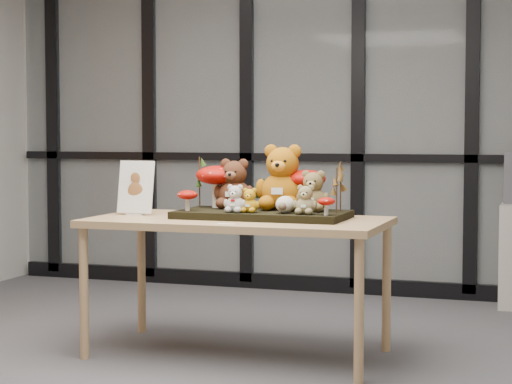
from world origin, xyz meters
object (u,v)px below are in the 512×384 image
(mushroom_front_right, at_px, (326,205))
(sign_holder, at_px, (136,189))
(mushroom_back_left, at_px, (217,184))
(display_table, at_px, (238,230))
(diorama_tray, at_px, (262,215))
(bear_pooh_yellow, at_px, (283,174))
(bear_small_yellow, at_px, (250,199))
(bear_tan_back, at_px, (313,189))
(mushroom_front_left, at_px, (187,199))
(bear_beige_small, at_px, (306,198))
(mushroom_back_right, at_px, (306,188))
(bear_white_bow, at_px, (235,197))
(bear_brown_medium, at_px, (235,181))
(plush_cream_hedgehog, at_px, (285,204))

(mushroom_front_right, xyz_separation_m, sign_holder, (-1.16, 0.11, 0.05))
(mushroom_back_left, height_order, mushroom_front_right, mushroom_back_left)
(mushroom_front_right, bearing_deg, mushroom_back_left, 158.68)
(display_table, height_order, diorama_tray, diorama_tray)
(bear_pooh_yellow, relative_size, bear_small_yellow, 2.75)
(display_table, relative_size, bear_tan_back, 6.59)
(mushroom_front_right, distance_m, sign_holder, 1.17)
(bear_tan_back, relative_size, mushroom_back_left, 0.93)
(mushroom_front_left, height_order, sign_holder, sign_holder)
(mushroom_front_left, bearing_deg, mushroom_front_right, -1.82)
(display_table, distance_m, mushroom_back_left, 0.37)
(bear_beige_small, bearing_deg, display_table, 171.19)
(diorama_tray, distance_m, mushroom_back_left, 0.38)
(sign_holder, bearing_deg, bear_beige_small, -3.11)
(mushroom_back_left, height_order, sign_holder, sign_holder)
(display_table, distance_m, mushroom_back_right, 0.46)
(mushroom_back_right, bearing_deg, mushroom_front_left, -155.27)
(display_table, xyz_separation_m, bear_white_bow, (0.01, -0.08, 0.19))
(mushroom_back_right, bearing_deg, display_table, -147.20)
(mushroom_front_left, bearing_deg, bear_brown_medium, 51.04)
(bear_pooh_yellow, bearing_deg, mushroom_front_right, -39.22)
(bear_pooh_yellow, distance_m, bear_tan_back, 0.21)
(bear_tan_back, relative_size, bear_white_bow, 1.48)
(plush_cream_hedgehog, bearing_deg, bear_small_yellow, -173.89)
(bear_tan_back, distance_m, mushroom_front_right, 0.26)
(sign_holder, bearing_deg, bear_white_bow, -7.35)
(bear_pooh_yellow, xyz_separation_m, mushroom_back_left, (-0.41, 0.02, -0.07))
(display_table, xyz_separation_m, mushroom_front_left, (-0.27, -0.07, 0.17))
(bear_pooh_yellow, height_order, mushroom_front_right, bear_pooh_yellow)
(sign_holder, bearing_deg, display_table, -0.31)
(bear_beige_small, bearing_deg, bear_tan_back, 92.86)
(bear_pooh_yellow, xyz_separation_m, bear_tan_back, (0.19, -0.05, -0.08))
(mushroom_back_right, relative_size, mushroom_front_right, 2.36)
(plush_cream_hedgehog, xyz_separation_m, mushroom_back_right, (0.05, 0.25, 0.07))
(bear_small_yellow, relative_size, plush_cream_hedgehog, 1.43)
(bear_tan_back, xyz_separation_m, mushroom_front_left, (-0.67, -0.19, -0.06))
(mushroom_back_left, xyz_separation_m, sign_holder, (-0.44, -0.17, -0.03))
(diorama_tray, relative_size, bear_small_yellow, 6.37)
(bear_small_yellow, xyz_separation_m, mushroom_back_left, (-0.29, 0.25, 0.06))
(bear_beige_small, xyz_separation_m, sign_holder, (-1.04, 0.09, 0.02))
(plush_cream_hedgehog, height_order, mushroom_front_left, mushroom_front_left)
(bear_tan_back, relative_size, sign_holder, 0.80)
(display_table, height_order, bear_white_bow, bear_white_bow)
(bear_small_yellow, xyz_separation_m, mushroom_front_left, (-0.37, -0.01, -0.01))
(bear_beige_small, distance_m, sign_holder, 1.05)
(bear_pooh_yellow, distance_m, bear_brown_medium, 0.29)
(sign_holder, bearing_deg, bear_small_yellow, -4.75)
(mushroom_back_left, bearing_deg, bear_small_yellow, -41.09)
(bear_white_bow, bearing_deg, bear_pooh_yellow, 53.21)
(bear_pooh_yellow, height_order, bear_small_yellow, bear_pooh_yellow)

